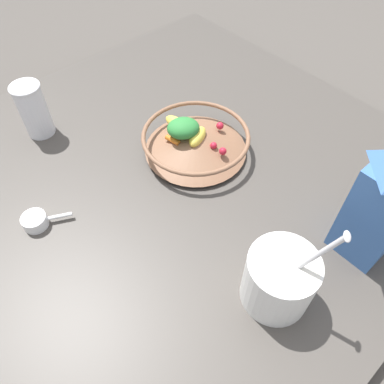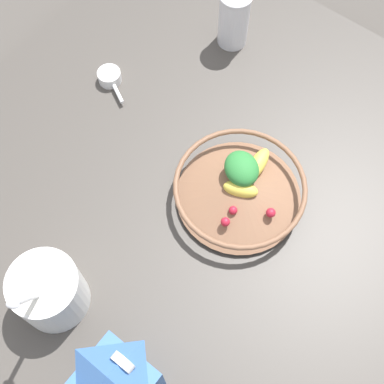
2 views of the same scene
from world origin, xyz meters
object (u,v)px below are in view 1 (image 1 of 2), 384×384
(milk_carton, at_px, (384,204))
(drinking_cup, at_px, (33,109))
(fruit_bowl, at_px, (195,140))
(yogurt_tub, at_px, (280,278))

(milk_carton, xyz_separation_m, drinking_cup, (0.30, -0.70, -0.06))
(fruit_bowl, distance_m, drinking_cup, 0.39)
(yogurt_tub, bearing_deg, drinking_cup, -81.39)
(fruit_bowl, relative_size, drinking_cup, 1.84)
(fruit_bowl, bearing_deg, drinking_cup, -52.15)
(fruit_bowl, bearing_deg, milk_carton, 99.36)
(fruit_bowl, relative_size, yogurt_tub, 1.13)
(yogurt_tub, distance_m, drinking_cup, 0.67)
(milk_carton, relative_size, yogurt_tub, 1.17)
(fruit_bowl, xyz_separation_m, drinking_cup, (0.24, -0.30, 0.03))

